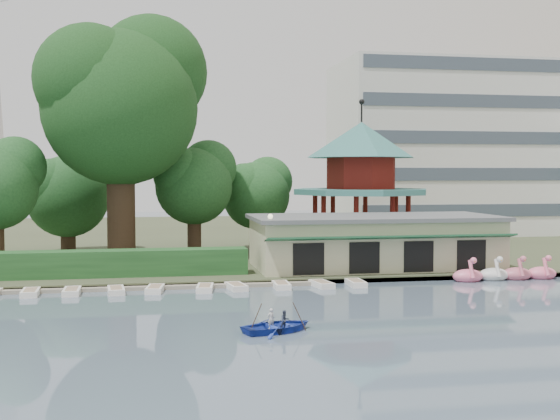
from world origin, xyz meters
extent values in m
plane|color=slate|center=(0.00, 0.00, 0.00)|extent=(220.00, 220.00, 0.00)
cube|color=#424930|center=(0.00, 52.00, 0.20)|extent=(220.00, 70.00, 0.40)
cube|color=gray|center=(0.00, 17.30, 0.15)|extent=(220.00, 0.60, 0.30)
cube|color=gray|center=(-12.00, 17.20, 0.12)|extent=(34.00, 1.60, 0.24)
cube|color=#BAB790|center=(10.00, 22.00, 2.20)|extent=(18.00, 8.00, 3.60)
cube|color=#595B5E|center=(10.00, 22.00, 4.15)|extent=(18.60, 8.60, 0.30)
cube|color=#194C2D|center=(10.00, 17.70, 3.00)|extent=(18.00, 1.59, 0.45)
cylinder|color=#BAB790|center=(12.00, 32.00, 1.00)|extent=(10.40, 10.40, 1.20)
cylinder|color=#35726D|center=(12.00, 32.00, 5.85)|extent=(12.40, 12.40, 0.50)
cylinder|color=maroon|center=(12.00, 32.00, 7.50)|extent=(6.40, 6.40, 2.80)
cone|color=#35726D|center=(12.00, 32.00, 10.50)|extent=(10.00, 10.00, 3.20)
cylinder|color=black|center=(12.00, 32.00, 13.00)|extent=(0.16, 0.16, 1.80)
cube|color=silver|center=(30.00, 50.00, 10.40)|extent=(30.00, 14.00, 20.00)
cube|color=#235325|center=(-15.00, 20.50, 1.30)|extent=(30.00, 2.00, 1.80)
cylinder|color=black|center=(1.50, 19.00, 2.40)|extent=(0.12, 0.12, 4.00)
sphere|color=beige|center=(1.50, 19.00, 4.50)|extent=(0.36, 0.36, 0.36)
cylinder|color=#3A281C|center=(-9.00, 28.00, 5.34)|extent=(2.20, 2.20, 9.88)
sphere|color=#1B441A|center=(-9.00, 28.00, 12.65)|extent=(12.23, 12.23, 12.23)
sphere|color=#1B441A|center=(-6.55, 29.83, 15.82)|extent=(9.17, 9.17, 9.17)
sphere|color=#1B441A|center=(-11.14, 26.78, 14.63)|extent=(8.56, 8.56, 8.56)
sphere|color=#235325|center=(-16.76, 26.93, 7.97)|extent=(4.67, 4.67, 4.67)
cylinder|color=#3A281C|center=(-3.00, 32.00, 2.82)|extent=(1.20, 1.20, 4.83)
sphere|color=#235325|center=(-3.00, 32.00, 6.39)|extent=(6.64, 6.64, 6.64)
sphere|color=#235325|center=(-1.67, 33.00, 7.94)|extent=(4.98, 4.98, 4.98)
sphere|color=#235325|center=(-4.16, 31.34, 7.36)|extent=(4.65, 4.65, 4.65)
cylinder|color=#3A281C|center=(3.00, 36.00, 2.43)|extent=(1.13, 1.13, 4.05)
sphere|color=#235325|center=(3.00, 36.00, 5.43)|extent=(6.30, 6.30, 6.30)
sphere|color=#235325|center=(4.26, 36.95, 6.73)|extent=(4.73, 4.73, 4.73)
sphere|color=#235325|center=(1.90, 35.37, 6.24)|extent=(4.41, 4.41, 4.41)
cylinder|color=#3A281C|center=(-14.00, 36.00, 2.43)|extent=(1.31, 1.31, 4.07)
sphere|color=#235325|center=(-14.00, 36.00, 5.44)|extent=(7.29, 7.29, 7.29)
sphere|color=#235325|center=(-12.54, 37.09, 6.74)|extent=(5.47, 5.47, 5.47)
sphere|color=#235325|center=(-15.28, 35.27, 6.26)|extent=(5.10, 5.10, 5.10)
ellipsoid|color=pink|center=(14.99, 16.40, 0.35)|extent=(2.16, 1.44, 0.99)
cylinder|color=pink|center=(14.99, 15.85, 0.90)|extent=(0.26, 0.79, 1.29)
sphere|color=pink|center=(14.99, 15.55, 1.55)|extent=(0.44, 0.44, 0.44)
ellipsoid|color=white|center=(17.05, 16.64, 0.35)|extent=(2.16, 1.44, 0.99)
cylinder|color=white|center=(17.05, 16.09, 0.90)|extent=(0.26, 0.79, 1.29)
sphere|color=white|center=(17.05, 15.79, 1.55)|extent=(0.44, 0.44, 0.44)
ellipsoid|color=#D0677C|center=(18.79, 16.61, 0.35)|extent=(2.16, 1.44, 0.99)
cylinder|color=#D0677C|center=(18.79, 16.06, 0.90)|extent=(0.26, 0.79, 1.29)
sphere|color=#D0677C|center=(18.79, 15.76, 1.55)|extent=(0.44, 0.44, 0.44)
ellipsoid|color=pink|center=(20.74, 16.65, 0.35)|extent=(2.16, 1.44, 0.99)
cylinder|color=pink|center=(20.74, 16.10, 0.90)|extent=(0.26, 0.79, 1.29)
sphere|color=pink|center=(20.74, 15.80, 1.55)|extent=(0.44, 0.44, 0.44)
cube|color=white|center=(-13.98, 15.89, 0.18)|extent=(1.12, 2.35, 0.36)
cube|color=white|center=(-11.52, 15.84, 0.18)|extent=(1.05, 2.32, 0.36)
cube|color=white|center=(-8.84, 15.77, 0.18)|extent=(1.21, 2.38, 0.36)
cube|color=white|center=(-6.44, 15.84, 0.18)|extent=(1.29, 2.41, 0.36)
cube|color=white|center=(-3.30, 15.66, 0.18)|extent=(1.30, 2.41, 0.36)
cube|color=white|center=(-1.26, 15.87, 0.18)|extent=(1.34, 2.43, 0.36)
cube|color=white|center=(1.71, 15.92, 0.18)|extent=(1.08, 2.33, 0.36)
cube|color=white|center=(4.41, 15.87, 0.18)|extent=(1.36, 2.43, 0.36)
cube|color=white|center=(6.77, 15.92, 0.18)|extent=(1.03, 2.31, 0.36)
imported|color=#243CA7|center=(-0.75, 3.49, 0.51)|extent=(5.88, 5.04, 1.03)
imported|color=silver|center=(-1.05, 3.69, 0.59)|extent=(0.41, 0.34, 0.97)
imported|color=#31394C|center=(-0.45, 3.29, 0.57)|extent=(0.55, 0.49, 0.94)
cylinder|color=#3A281C|center=(-1.95, 3.49, 0.35)|extent=(0.94, 0.29, 2.01)
cylinder|color=#3A281C|center=(0.45, 3.49, 0.35)|extent=(0.94, 0.29, 2.01)
camera|label=1|loc=(-6.55, -28.88, 7.50)|focal=45.00mm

